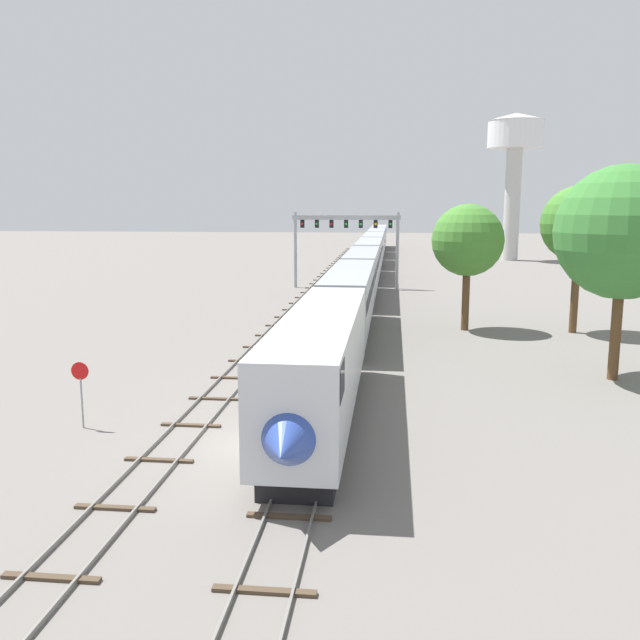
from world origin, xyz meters
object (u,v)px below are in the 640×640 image
at_px(passenger_train, 369,258).
at_px(signal_gantry, 346,232).
at_px(water_tower, 515,147).
at_px(trackside_tree_mid, 579,225).
at_px(trackside_tree_left, 623,233).
at_px(stop_sign, 81,385).
at_px(trackside_tree_right, 468,241).

xyz_separation_m(passenger_train, signal_gantry, (-2.25, -11.12, 3.68)).
distance_m(passenger_train, water_tower, 40.96).
bearing_deg(trackside_tree_mid, trackside_tree_left, -95.65).
relative_size(passenger_train, trackside_tree_left, 11.86).
relative_size(signal_gantry, stop_sign, 4.20).
relative_size(trackside_tree_left, trackside_tree_mid, 1.07).
distance_m(stop_sign, trackside_tree_left, 27.91).
bearing_deg(signal_gantry, stop_sign, -98.92).
bearing_deg(trackside_tree_left, trackside_tree_mid, 84.35).
height_order(passenger_train, stop_sign, passenger_train).
distance_m(water_tower, trackside_tree_right, 68.41).
bearing_deg(water_tower, passenger_train, -127.08).
bearing_deg(trackside_tree_left, trackside_tree_right, 115.06).
height_order(signal_gantry, water_tower, water_tower).
distance_m(water_tower, trackside_tree_mid, 67.21).
distance_m(passenger_train, trackside_tree_mid, 39.90).
relative_size(trackside_tree_mid, trackside_tree_right, 1.14).
bearing_deg(passenger_train, stop_sign, -99.38).
bearing_deg(trackside_tree_mid, stop_sign, -137.08).
distance_m(trackside_tree_mid, trackside_tree_right, 7.95).
xyz_separation_m(signal_gantry, trackside_tree_left, (17.26, -38.57, 1.63)).
bearing_deg(trackside_tree_mid, passenger_train, 114.45).
height_order(passenger_train, signal_gantry, signal_gantry).
bearing_deg(water_tower, trackside_tree_right, -102.18).
bearing_deg(trackside_tree_right, stop_sign, -126.82).
bearing_deg(signal_gantry, trackside_tree_left, -65.89).
bearing_deg(water_tower, trackside_tree_left, -95.52).
bearing_deg(trackside_tree_right, trackside_tree_left, -64.94).
relative_size(stop_sign, trackside_tree_right, 0.31).
height_order(passenger_train, trackside_tree_right, trackside_tree_right).
distance_m(trackside_tree_left, trackside_tree_right, 15.40).
relative_size(trackside_tree_left, trackside_tree_right, 1.22).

